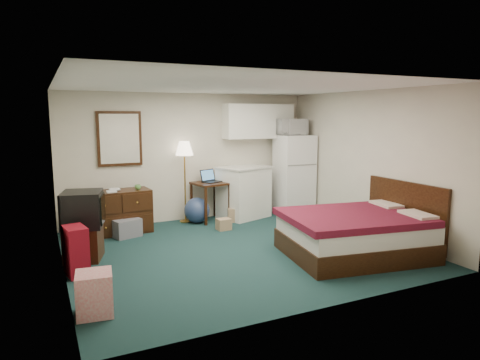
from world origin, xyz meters
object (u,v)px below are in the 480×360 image
floor_lamp (185,182)px  tv_stand (84,243)px  kitchen_counter (244,193)px  suitcase (76,251)px  desk (210,202)px  bed (354,235)px  fridge (294,175)px  dresser (118,212)px

floor_lamp → tv_stand: size_ratio=2.99×
kitchen_counter → suitcase: bearing=-168.5°
desk → bed: (1.15, -2.92, -0.07)m
floor_lamp → kitchen_counter: floor_lamp is taller
fridge → bed: fridge is taller
dresser → fridge: (3.63, -0.03, 0.45)m
fridge → tv_stand: 4.54m
desk → tv_stand: desk is taller
desk → floor_lamp: bearing=155.3°
desk → kitchen_counter: kitchen_counter is taller
floor_lamp → tv_stand: bearing=-143.6°
tv_stand → suitcase: bearing=-86.7°
fridge → tv_stand: size_ratio=3.16×
floor_lamp → bed: (1.63, -3.04, -0.47)m
suitcase → tv_stand: bearing=66.5°
floor_lamp → bed: bearing=-61.8°
fridge → suitcase: size_ratio=2.57×
dresser → bed: bearing=-46.6°
dresser → bed: size_ratio=0.57×
dresser → fridge: size_ratio=0.67×
kitchen_counter → desk: bearing=159.7°
dresser → desk: 1.82m
dresser → kitchen_counter: kitchen_counter is taller
dresser → suitcase: size_ratio=1.73×
floor_lamp → kitchen_counter: (1.20, -0.14, -0.28)m
tv_stand → suitcase: (-0.15, -0.61, 0.08)m
floor_lamp → desk: (0.48, -0.12, -0.41)m
suitcase → dresser: bearing=55.4°
floor_lamp → desk: bearing=-14.1°
suitcase → bed: bearing=-23.4°
kitchen_counter → fridge: size_ratio=0.61×
desk → bed: size_ratio=0.39×
tv_stand → suitcase: size_ratio=0.81×
dresser → kitchen_counter: 2.54m
kitchen_counter → bed: size_ratio=0.52×
kitchen_counter → dresser: bearing=164.3°
kitchen_counter → fridge: (1.10, -0.16, 0.33)m
dresser → bed: (2.96, -2.76, -0.07)m
desk → suitcase: bearing=-153.7°
fridge → bed: size_ratio=0.85×
bed → tv_stand: 3.97m
kitchen_counter → tv_stand: size_ratio=1.92×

